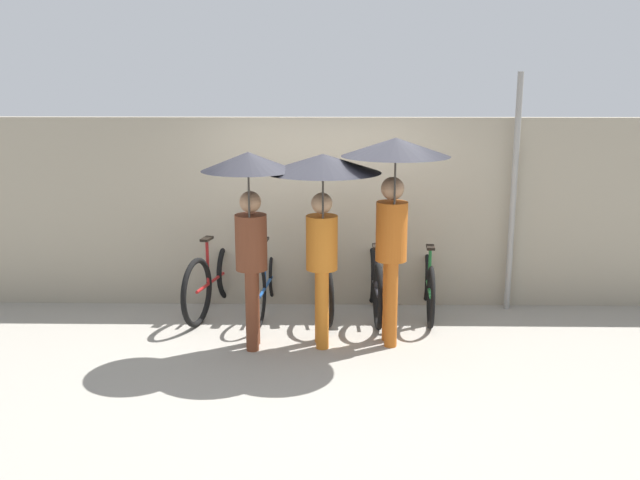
{
  "coord_description": "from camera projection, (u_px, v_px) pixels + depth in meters",
  "views": [
    {
      "loc": [
        0.13,
        -6.67,
        2.74
      ],
      "look_at": [
        0.0,
        0.82,
        1.0
      ],
      "focal_mm": 40.0,
      "sensor_mm": 36.0,
      "label": 1
    }
  ],
  "objects": [
    {
      "name": "pedestrian_center",
      "position": [
        323.0,
        192.0,
        6.95
      ],
      "size": [
        1.13,
        1.13,
        2.0
      ],
      "rotation": [
        0.0,
        0.0,
        3.23
      ],
      "color": "#C66B1E",
      "rests_on": "ground"
    },
    {
      "name": "back_wall",
      "position": [
        321.0,
        213.0,
        8.52
      ],
      "size": [
        10.51,
        0.12,
        2.26
      ],
      "color": "gray",
      "rests_on": "ground"
    },
    {
      "name": "parked_bicycle_2",
      "position": [
        321.0,
        280.0,
        8.37
      ],
      "size": [
        0.46,
        1.75,
        1.11
      ],
      "rotation": [
        0.0,
        0.0,
        1.72
      ],
      "color": "black",
      "rests_on": "ground"
    },
    {
      "name": "pedestrian_leading",
      "position": [
        249.0,
        200.0,
        6.93
      ],
      "size": [
        0.91,
        0.91,
        2.03
      ],
      "rotation": [
        0.0,
        0.0,
        3.17
      ],
      "color": "brown",
      "rests_on": "ground"
    },
    {
      "name": "parked_bicycle_3",
      "position": [
        375.0,
        283.0,
        8.28
      ],
      "size": [
        0.44,
        1.7,
        0.98
      ],
      "rotation": [
        0.0,
        0.0,
        1.6
      ],
      "color": "black",
      "rests_on": "ground"
    },
    {
      "name": "parked_bicycle_1",
      "position": [
        268.0,
        282.0,
        8.38
      ],
      "size": [
        0.44,
        1.73,
        0.98
      ],
      "rotation": [
        0.0,
        0.0,
        1.49
      ],
      "color": "black",
      "rests_on": "ground"
    },
    {
      "name": "parked_bicycle_0",
      "position": [
        214.0,
        279.0,
        8.38
      ],
      "size": [
        0.56,
        1.77,
        1.06
      ],
      "rotation": [
        0.0,
        0.0,
        1.35
      ],
      "color": "black",
      "rests_on": "ground"
    },
    {
      "name": "parked_bicycle_4",
      "position": [
        428.0,
        283.0,
        8.33
      ],
      "size": [
        0.44,
        1.66,
        1.02
      ],
      "rotation": [
        0.0,
        0.0,
        1.5
      ],
      "color": "black",
      "rests_on": "ground"
    },
    {
      "name": "awning_pole",
      "position": [
        513.0,
        194.0,
        8.26
      ],
      "size": [
        0.07,
        0.07,
        2.78
      ],
      "color": "gray",
      "rests_on": "ground"
    },
    {
      "name": "pedestrian_trailing",
      "position": [
        394.0,
        182.0,
        6.99
      ],
      "size": [
        1.06,
        1.06,
        2.15
      ],
      "rotation": [
        0.0,
        0.0,
        3.21
      ],
      "color": "#B25619",
      "rests_on": "ground"
    },
    {
      "name": "ground_plane",
      "position": [
        319.0,
        356.0,
        7.12
      ],
      "size": [
        30.0,
        30.0,
        0.0
      ],
      "primitive_type": "plane",
      "color": "gray"
    }
  ]
}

